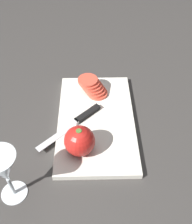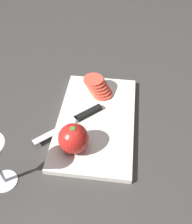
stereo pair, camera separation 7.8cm
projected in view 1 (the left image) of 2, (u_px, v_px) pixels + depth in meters
name	position (u px, v px, depth m)	size (l,w,h in m)	color
ground_plane	(106.00, 121.00, 0.82)	(3.00, 3.00, 0.00)	#383533
cutting_board	(96.00, 121.00, 0.81)	(0.39, 0.23, 0.02)	silver
wine_glass	(3.00, 170.00, 0.58)	(0.08, 0.08, 0.16)	silver
whole_tomato	(80.00, 141.00, 0.69)	(0.08, 0.08, 0.08)	red
knife	(82.00, 118.00, 0.80)	(0.17, 0.19, 0.01)	silver
tomato_slice_stack_near	(93.00, 87.00, 0.86)	(0.08, 0.10, 0.05)	#DB4C38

